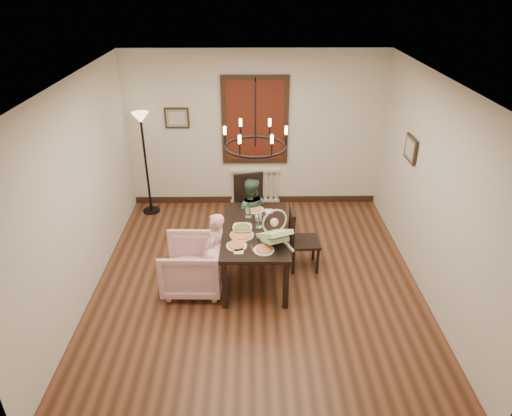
{
  "coord_description": "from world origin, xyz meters",
  "views": [
    {
      "loc": [
        -0.08,
        -5.24,
        3.92
      ],
      "look_at": [
        -0.01,
        0.24,
        1.05
      ],
      "focal_mm": 32.0,
      "sensor_mm": 36.0,
      "label": 1
    }
  ],
  "objects_px": {
    "elderly_woman": "(216,257)",
    "floor_lamp": "(146,166)",
    "dining_table": "(255,234)",
    "chair_far": "(252,209)",
    "drinking_glass": "(258,223)",
    "armchair": "(192,265)",
    "chair_right": "(305,238)",
    "baby_bouncer": "(275,233)",
    "seated_man": "(250,220)"
  },
  "relations": [
    {
      "from": "baby_bouncer",
      "to": "seated_man",
      "type": "bearing_deg",
      "value": 82.53
    },
    {
      "from": "elderly_woman",
      "to": "baby_bouncer",
      "type": "height_order",
      "value": "baby_bouncer"
    },
    {
      "from": "chair_right",
      "to": "floor_lamp",
      "type": "xyz_separation_m",
      "value": [
        -2.59,
        1.78,
        0.41
      ]
    },
    {
      "from": "armchair",
      "to": "seated_man",
      "type": "bearing_deg",
      "value": 144.66
    },
    {
      "from": "elderly_woman",
      "to": "floor_lamp",
      "type": "bearing_deg",
      "value": -132.21
    },
    {
      "from": "drinking_glass",
      "to": "floor_lamp",
      "type": "height_order",
      "value": "floor_lamp"
    },
    {
      "from": "baby_bouncer",
      "to": "drinking_glass",
      "type": "xyz_separation_m",
      "value": [
        -0.21,
        0.44,
        -0.1
      ]
    },
    {
      "from": "baby_bouncer",
      "to": "floor_lamp",
      "type": "bearing_deg",
      "value": 109.06
    },
    {
      "from": "dining_table",
      "to": "seated_man",
      "type": "height_order",
      "value": "seated_man"
    },
    {
      "from": "baby_bouncer",
      "to": "drinking_glass",
      "type": "distance_m",
      "value": 0.5
    },
    {
      "from": "chair_far",
      "to": "chair_right",
      "type": "distance_m",
      "value": 1.09
    },
    {
      "from": "dining_table",
      "to": "chair_right",
      "type": "distance_m",
      "value": 0.75
    },
    {
      "from": "chair_far",
      "to": "elderly_woman",
      "type": "height_order",
      "value": "chair_far"
    },
    {
      "from": "dining_table",
      "to": "armchair",
      "type": "bearing_deg",
      "value": -159.39
    },
    {
      "from": "chair_far",
      "to": "elderly_woman",
      "type": "xyz_separation_m",
      "value": [
        -0.49,
        -1.24,
        -0.08
      ]
    },
    {
      "from": "chair_far",
      "to": "armchair",
      "type": "height_order",
      "value": "chair_far"
    },
    {
      "from": "chair_far",
      "to": "elderly_woman",
      "type": "distance_m",
      "value": 1.33
    },
    {
      "from": "dining_table",
      "to": "chair_right",
      "type": "height_order",
      "value": "chair_right"
    },
    {
      "from": "chair_right",
      "to": "baby_bouncer",
      "type": "distance_m",
      "value": 0.85
    },
    {
      "from": "chair_far",
      "to": "chair_right",
      "type": "bearing_deg",
      "value": -60.78
    },
    {
      "from": "chair_right",
      "to": "drinking_glass",
      "type": "height_order",
      "value": "chair_right"
    },
    {
      "from": "elderly_woman",
      "to": "floor_lamp",
      "type": "relative_size",
      "value": 0.52
    },
    {
      "from": "dining_table",
      "to": "elderly_woman",
      "type": "xyz_separation_m",
      "value": [
        -0.54,
        -0.27,
        -0.2
      ]
    },
    {
      "from": "seated_man",
      "to": "baby_bouncer",
      "type": "relative_size",
      "value": 1.91
    },
    {
      "from": "armchair",
      "to": "seated_man",
      "type": "distance_m",
      "value": 1.32
    },
    {
      "from": "armchair",
      "to": "elderly_woman",
      "type": "height_order",
      "value": "elderly_woman"
    },
    {
      "from": "chair_far",
      "to": "chair_right",
      "type": "relative_size",
      "value": 1.12
    },
    {
      "from": "dining_table",
      "to": "seated_man",
      "type": "xyz_separation_m",
      "value": [
        -0.08,
        0.75,
        -0.18
      ]
    },
    {
      "from": "chair_right",
      "to": "floor_lamp",
      "type": "bearing_deg",
      "value": 53.43
    },
    {
      "from": "seated_man",
      "to": "drinking_glass",
      "type": "bearing_deg",
      "value": 101.04
    },
    {
      "from": "dining_table",
      "to": "drinking_glass",
      "type": "xyz_separation_m",
      "value": [
        0.03,
        0.06,
        0.15
      ]
    },
    {
      "from": "dining_table",
      "to": "chair_far",
      "type": "xyz_separation_m",
      "value": [
        -0.05,
        0.96,
        -0.12
      ]
    },
    {
      "from": "elderly_woman",
      "to": "armchair",
      "type": "bearing_deg",
      "value": -66.57
    },
    {
      "from": "chair_far",
      "to": "elderly_woman",
      "type": "bearing_deg",
      "value": -126.4
    },
    {
      "from": "armchair",
      "to": "elderly_woman",
      "type": "bearing_deg",
      "value": 98.07
    },
    {
      "from": "elderly_woman",
      "to": "floor_lamp",
      "type": "height_order",
      "value": "floor_lamp"
    },
    {
      "from": "seated_man",
      "to": "baby_bouncer",
      "type": "distance_m",
      "value": 1.25
    },
    {
      "from": "dining_table",
      "to": "seated_man",
      "type": "bearing_deg",
      "value": 96.62
    },
    {
      "from": "drinking_glass",
      "to": "chair_far",
      "type": "bearing_deg",
      "value": 94.89
    },
    {
      "from": "seated_man",
      "to": "floor_lamp",
      "type": "bearing_deg",
      "value": -31.56
    },
    {
      "from": "chair_far",
      "to": "armchair",
      "type": "distance_m",
      "value": 1.52
    },
    {
      "from": "dining_table",
      "to": "floor_lamp",
      "type": "relative_size",
      "value": 0.9
    },
    {
      "from": "floor_lamp",
      "to": "dining_table",
      "type": "bearing_deg",
      "value": -46.12
    },
    {
      "from": "chair_far",
      "to": "baby_bouncer",
      "type": "height_order",
      "value": "chair_far"
    },
    {
      "from": "baby_bouncer",
      "to": "floor_lamp",
      "type": "relative_size",
      "value": 0.28
    },
    {
      "from": "chair_far",
      "to": "drinking_glass",
      "type": "height_order",
      "value": "chair_far"
    },
    {
      "from": "chair_right",
      "to": "floor_lamp",
      "type": "distance_m",
      "value": 3.17
    },
    {
      "from": "seated_man",
      "to": "drinking_glass",
      "type": "distance_m",
      "value": 0.77
    },
    {
      "from": "dining_table",
      "to": "chair_far",
      "type": "bearing_deg",
      "value": 93.6
    },
    {
      "from": "seated_man",
      "to": "baby_bouncer",
      "type": "height_order",
      "value": "baby_bouncer"
    }
  ]
}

